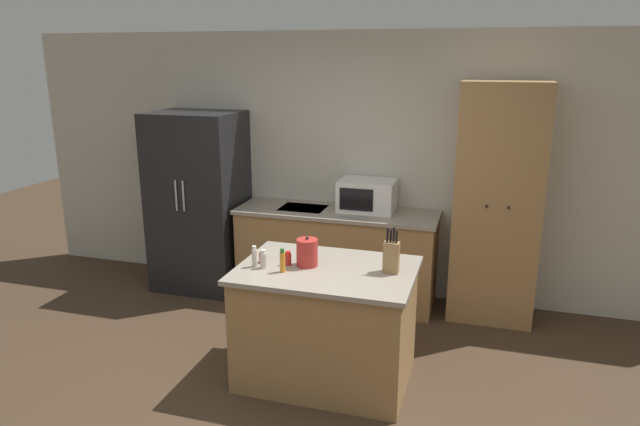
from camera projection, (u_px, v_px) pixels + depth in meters
The scene contains 14 objects.
ground_plane at pixel (276, 415), 3.88m from camera, with size 14.00×14.00×0.00m, color #423021.
wall_back at pixel (357, 166), 5.69m from camera, with size 7.20×0.06×2.60m.
refrigerator at pixel (199, 201), 5.87m from camera, with size 0.88×0.73×1.83m.
back_counter at pixel (336, 255), 5.63m from camera, with size 1.95×0.65×0.92m.
pantry_cabinet at pixel (497, 204), 5.10m from camera, with size 0.75×0.54×2.16m.
kitchen_island at pixel (326, 323), 4.23m from camera, with size 1.28×0.91×0.88m.
microwave at pixel (367, 195), 5.47m from camera, with size 0.53×0.40×0.30m.
knife_block at pixel (391, 256), 4.00m from camera, with size 0.11×0.08×0.33m.
spice_bottle_tall_dark at pixel (263, 260), 4.10m from camera, with size 0.05×0.05×0.14m.
spice_bottle_short_red at pixel (288, 259), 4.17m from camera, with size 0.05×0.05×0.10m.
spice_bottle_amber_oil at pixel (263, 257), 4.22m from camera, with size 0.05×0.05×0.09m.
spice_bottle_green_herb at pixel (254, 257), 4.12m from camera, with size 0.04×0.04×0.16m.
spice_bottle_pale_salt at pixel (282, 261), 4.02m from camera, with size 0.04×0.04×0.17m.
kettle at pixel (307, 252), 4.14m from camera, with size 0.16×0.16×0.22m.
Camera 1 is at (1.26, -3.14, 2.36)m, focal length 32.00 mm.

